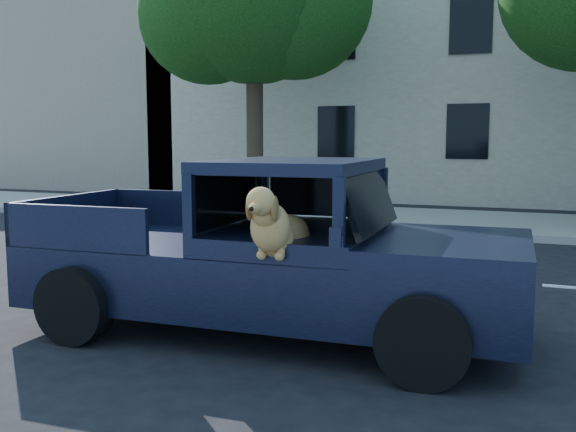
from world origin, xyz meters
name	(u,v)px	position (x,y,z in m)	size (l,w,h in m)	color
ground	(218,328)	(0.00, 0.00, 0.00)	(120.00, 120.00, 0.00)	black
far_sidewalk	(400,219)	(0.00, 9.20, 0.07)	(60.00, 4.00, 0.15)	gray
lane_stripes	(453,278)	(2.00, 3.40, 0.01)	(21.60, 0.14, 0.01)	silver
building_main	(546,59)	(3.00, 16.50, 4.50)	(26.00, 6.00, 9.00)	beige
building_left	(87,91)	(-15.00, 16.50, 4.00)	(12.00, 6.00, 8.00)	tan
pickup_truck	(263,275)	(0.52, 0.04, 0.61)	(5.09, 2.63, 1.79)	black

